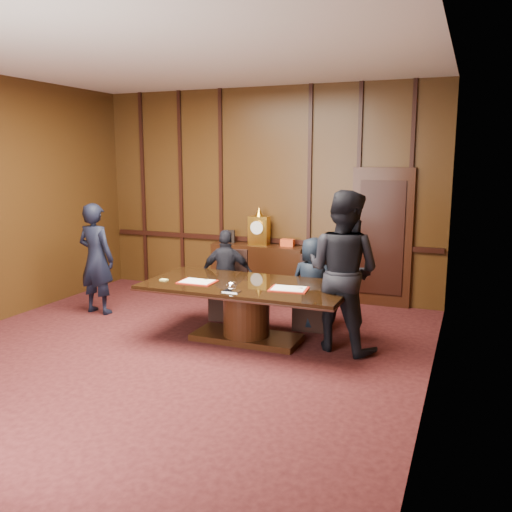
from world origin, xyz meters
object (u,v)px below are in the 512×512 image
(sideboard, at_px, (259,269))
(witness_left, at_px, (96,259))
(signatory_left, at_px, (227,275))
(witness_right, at_px, (343,271))
(signatory_right, at_px, (313,284))
(conference_table, at_px, (246,302))

(sideboard, height_order, witness_left, witness_left)
(signatory_left, bearing_deg, sideboard, -104.65)
(witness_right, bearing_deg, sideboard, -30.78)
(sideboard, relative_size, signatory_left, 1.21)
(sideboard, relative_size, signatory_right, 1.25)
(witness_left, bearing_deg, conference_table, 176.80)
(conference_table, xyz_separation_m, witness_right, (1.21, 0.16, 0.48))
(conference_table, relative_size, signatory_left, 1.99)
(conference_table, bearing_deg, sideboard, 107.52)
(witness_right, bearing_deg, witness_left, 13.17)
(witness_left, bearing_deg, signatory_left, -162.54)
(conference_table, xyz_separation_m, witness_left, (-2.61, 0.34, 0.33))
(witness_left, distance_m, witness_right, 3.83)
(sideboard, bearing_deg, witness_right, -46.58)
(signatory_right, xyz_separation_m, witness_right, (0.56, -0.64, 0.34))
(sideboard, relative_size, conference_table, 0.61)
(signatory_left, bearing_deg, conference_table, 113.11)
(conference_table, relative_size, signatory_right, 2.04)
(signatory_left, bearing_deg, witness_left, -2.67)
(witness_right, bearing_deg, signatory_left, -3.16)
(conference_table, distance_m, signatory_left, 1.04)
(signatory_left, bearing_deg, signatory_right, 164.01)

